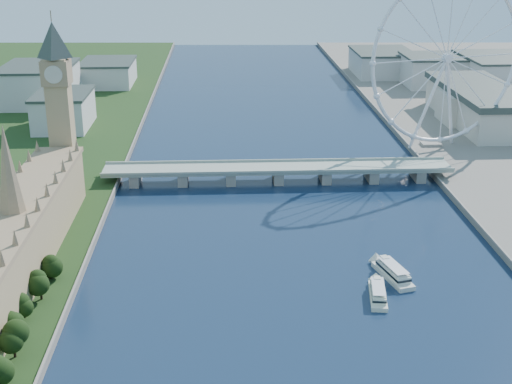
{
  "coord_description": "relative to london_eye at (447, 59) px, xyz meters",
  "views": [
    {
      "loc": [
        -34.74,
        -127.7,
        149.58
      ],
      "look_at": [
        -18.31,
        210.0,
        25.78
      ],
      "focal_mm": 50.0,
      "sensor_mm": 36.0,
      "label": 1
    }
  ],
  "objects": [
    {
      "name": "tour_boat_near",
      "position": [
        -88.55,
        -211.12,
        -67.52
      ],
      "size": [
        11.22,
        29.18,
        6.27
      ],
      "primitive_type": null,
      "rotation": [
        0.0,
        0.0,
        -0.14
      ],
      "color": "beige",
      "rests_on": "ground"
    },
    {
      "name": "big_ben",
      "position": [
        -247.98,
        -77.08,
        -0.95
      ],
      "size": [
        20.02,
        20.02,
        110.0
      ],
      "color": "tan",
      "rests_on": "ground"
    },
    {
      "name": "westminster_bridge",
      "position": [
        -119.98,
        -55.08,
        -60.89
      ],
      "size": [
        220.0,
        22.0,
        9.5
      ],
      "color": "gray",
      "rests_on": "ground"
    },
    {
      "name": "city_skyline",
      "position": [
        -80.75,
        205.0,
        -50.56
      ],
      "size": [
        505.0,
        280.0,
        32.0
      ],
      "color": "beige",
      "rests_on": "ground"
    },
    {
      "name": "county_hall",
      "position": [
        55.02,
        74.92,
        -67.52
      ],
      "size": [
        54.0,
        144.0,
        35.0
      ],
      "primitive_type": null,
      "color": "beige",
      "rests_on": "ground"
    },
    {
      "name": "london_eye",
      "position": [
        0.0,
        0.0,
        0.0
      ],
      "size": [
        113.6,
        39.12,
        124.3
      ],
      "color": "silver",
      "rests_on": "ground"
    },
    {
      "name": "tour_boat_far",
      "position": [
        -77.74,
        -192.71,
        -67.52
      ],
      "size": [
        15.86,
        32.8,
        7.04
      ],
      "primitive_type": null,
      "rotation": [
        0.0,
        0.0,
        0.25
      ],
      "color": "beige",
      "rests_on": "ground"
    },
    {
      "name": "parliament_range",
      "position": [
        -247.98,
        -185.08,
        -49.04
      ],
      "size": [
        24.0,
        200.0,
        70.0
      ],
      "color": "tan",
      "rests_on": "ground"
    }
  ]
}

